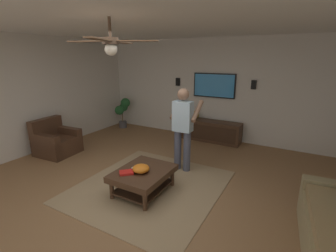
{
  "coord_description": "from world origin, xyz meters",
  "views": [
    {
      "loc": [
        -2.77,
        -2.11,
        2.19
      ],
      "look_at": [
        0.82,
        -0.08,
        1.01
      ],
      "focal_mm": 25.84,
      "sensor_mm": 36.0,
      "label": 1
    }
  ],
  "objects_px": {
    "potted_plant_tall": "(123,109)",
    "coffee_table": "(143,176)",
    "wall_speaker_left": "(254,85)",
    "ceiling_fan": "(111,43)",
    "wall_speaker_right": "(178,82)",
    "book": "(126,172)",
    "vase_round": "(195,115)",
    "remote_white": "(135,169)",
    "media_console": "(209,131)",
    "armchair": "(56,142)",
    "bowl": "(141,169)",
    "tv": "(214,85)",
    "person_standing": "(183,125)"
  },
  "relations": [
    {
      "from": "wall_speaker_left",
      "to": "tv",
      "type": "bearing_deg",
      "value": 90.75
    },
    {
      "from": "bowl",
      "to": "ceiling_fan",
      "type": "relative_size",
      "value": 0.23
    },
    {
      "from": "book",
      "to": "vase_round",
      "type": "relative_size",
      "value": 1.0
    },
    {
      "from": "ceiling_fan",
      "to": "person_standing",
      "type": "bearing_deg",
      "value": -8.48
    },
    {
      "from": "remote_white",
      "to": "book",
      "type": "bearing_deg",
      "value": -86.02
    },
    {
      "from": "potted_plant_tall",
      "to": "book",
      "type": "height_order",
      "value": "potted_plant_tall"
    },
    {
      "from": "person_standing",
      "to": "wall_speaker_left",
      "type": "height_order",
      "value": "wall_speaker_left"
    },
    {
      "from": "coffee_table",
      "to": "book",
      "type": "xyz_separation_m",
      "value": [
        -0.23,
        0.16,
        0.12
      ]
    },
    {
      "from": "bowl",
      "to": "book",
      "type": "distance_m",
      "value": 0.24
    },
    {
      "from": "bowl",
      "to": "wall_speaker_left",
      "type": "xyz_separation_m",
      "value": [
        3.37,
        -1.03,
        1.08
      ]
    },
    {
      "from": "remote_white",
      "to": "wall_speaker_left",
      "type": "distance_m",
      "value": 3.72
    },
    {
      "from": "armchair",
      "to": "ceiling_fan",
      "type": "bearing_deg",
      "value": -23.54
    },
    {
      "from": "book",
      "to": "bowl",
      "type": "bearing_deg",
      "value": -1.21
    },
    {
      "from": "media_console",
      "to": "bowl",
      "type": "distance_m",
      "value": 3.12
    },
    {
      "from": "tv",
      "to": "person_standing",
      "type": "xyz_separation_m",
      "value": [
        -2.2,
        -0.16,
        -0.53
      ]
    },
    {
      "from": "media_console",
      "to": "person_standing",
      "type": "height_order",
      "value": "person_standing"
    },
    {
      "from": "wall_speaker_right",
      "to": "ceiling_fan",
      "type": "height_order",
      "value": "ceiling_fan"
    },
    {
      "from": "ceiling_fan",
      "to": "coffee_table",
      "type": "bearing_deg",
      "value": -5.3
    },
    {
      "from": "potted_plant_tall",
      "to": "armchair",
      "type": "bearing_deg",
      "value": -179.45
    },
    {
      "from": "tv",
      "to": "wall_speaker_right",
      "type": "relative_size",
      "value": 5.18
    },
    {
      "from": "armchair",
      "to": "media_console",
      "type": "relative_size",
      "value": 0.51
    },
    {
      "from": "armchair",
      "to": "person_standing",
      "type": "xyz_separation_m",
      "value": [
        0.68,
        -2.95,
        0.65
      ]
    },
    {
      "from": "armchair",
      "to": "ceiling_fan",
      "type": "distance_m",
      "value": 3.54
    },
    {
      "from": "media_console",
      "to": "ceiling_fan",
      "type": "relative_size",
      "value": 1.44
    },
    {
      "from": "remote_white",
      "to": "wall_speaker_right",
      "type": "height_order",
      "value": "wall_speaker_right"
    },
    {
      "from": "wall_speaker_right",
      "to": "ceiling_fan",
      "type": "distance_m",
      "value": 4.05
    },
    {
      "from": "armchair",
      "to": "person_standing",
      "type": "distance_m",
      "value": 3.1
    },
    {
      "from": "armchair",
      "to": "book",
      "type": "height_order",
      "value": "armchair"
    },
    {
      "from": "potted_plant_tall",
      "to": "bowl",
      "type": "distance_m",
      "value": 4.06
    },
    {
      "from": "vase_round",
      "to": "ceiling_fan",
      "type": "relative_size",
      "value": 0.19
    },
    {
      "from": "media_console",
      "to": "wall_speaker_left",
      "type": "relative_size",
      "value": 7.73
    },
    {
      "from": "tv",
      "to": "book",
      "type": "height_order",
      "value": "tv"
    },
    {
      "from": "armchair",
      "to": "wall_speaker_left",
      "type": "relative_size",
      "value": 3.96
    },
    {
      "from": "book",
      "to": "wall_speaker_right",
      "type": "bearing_deg",
      "value": 60.7
    },
    {
      "from": "potted_plant_tall",
      "to": "bowl",
      "type": "height_order",
      "value": "potted_plant_tall"
    },
    {
      "from": "remote_white",
      "to": "vase_round",
      "type": "bearing_deg",
      "value": 112.35
    },
    {
      "from": "media_console",
      "to": "person_standing",
      "type": "bearing_deg",
      "value": 4.69
    },
    {
      "from": "remote_white",
      "to": "person_standing",
      "type": "bearing_deg",
      "value": 91.72
    },
    {
      "from": "potted_plant_tall",
      "to": "coffee_table",
      "type": "bearing_deg",
      "value": -135.85
    },
    {
      "from": "remote_white",
      "to": "ceiling_fan",
      "type": "relative_size",
      "value": 0.13
    },
    {
      "from": "book",
      "to": "vase_round",
      "type": "xyz_separation_m",
      "value": [
        3.3,
        0.24,
        0.24
      ]
    },
    {
      "from": "armchair",
      "to": "wall_speaker_right",
      "type": "distance_m",
      "value": 3.58
    },
    {
      "from": "remote_white",
      "to": "media_console",
      "type": "bearing_deg",
      "value": 104.35
    },
    {
      "from": "wall_speaker_left",
      "to": "ceiling_fan",
      "type": "bearing_deg",
      "value": 164.17
    },
    {
      "from": "person_standing",
      "to": "wall_speaker_right",
      "type": "bearing_deg",
      "value": 27.81
    },
    {
      "from": "tv",
      "to": "person_standing",
      "type": "relative_size",
      "value": 0.7
    },
    {
      "from": "coffee_table",
      "to": "vase_round",
      "type": "xyz_separation_m",
      "value": [
        3.07,
        0.4,
        0.36
      ]
    },
    {
      "from": "media_console",
      "to": "wall_speaker_left",
      "type": "bearing_deg",
      "value": 104.18
    },
    {
      "from": "media_console",
      "to": "wall_speaker_left",
      "type": "distance_m",
      "value": 1.64
    },
    {
      "from": "coffee_table",
      "to": "ceiling_fan",
      "type": "bearing_deg",
      "value": 174.7
    }
  ]
}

